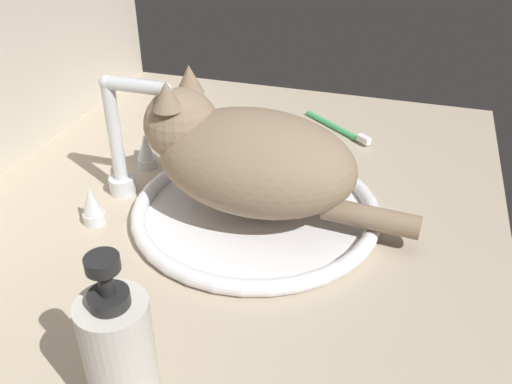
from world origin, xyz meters
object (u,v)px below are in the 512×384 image
object	(u,v)px
cat	(242,156)
soap_pump_bottle	(121,357)
faucet	(122,150)
toothbrush	(338,128)
sink_basin	(256,210)

from	to	relation	value
cat	soap_pump_bottle	size ratio (longest dim) A/B	2.14
faucet	toothbrush	distance (cm)	42.07
faucet	soap_pump_bottle	bearing A→B (deg)	-151.84
toothbrush	cat	bearing A→B (deg)	163.83
toothbrush	soap_pump_bottle	bearing A→B (deg)	172.24
faucet	cat	world-z (taller)	cat
sink_basin	cat	size ratio (longest dim) A/B	0.90
cat	toothbrush	distance (cm)	33.32
cat	toothbrush	xyz separation A→B (cm)	(30.85, -8.95, -8.85)
faucet	cat	bearing A→B (deg)	-89.45
sink_basin	toothbrush	bearing A→B (deg)	-12.48
cat	faucet	bearing A→B (deg)	90.55
sink_basin	soap_pump_bottle	world-z (taller)	soap_pump_bottle
soap_pump_bottle	cat	bearing A→B (deg)	-0.04
faucet	toothbrush	bearing A→B (deg)	-41.62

